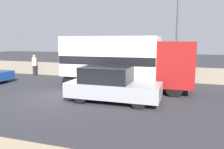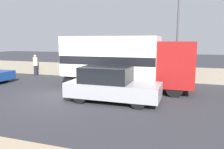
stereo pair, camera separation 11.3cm
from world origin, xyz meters
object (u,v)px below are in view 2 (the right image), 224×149
(street_lamp, at_px, (178,13))
(box_truck, at_px, (124,59))
(pedestrian, at_px, (35,65))
(car_hatchback, at_px, (111,85))

(street_lamp, distance_m, box_truck, 5.07)
(street_lamp, distance_m, pedestrian, 11.95)
(car_hatchback, xyz_separation_m, pedestrian, (-8.59, 5.55, 0.08))
(box_truck, height_order, pedestrian, box_truck)
(street_lamp, relative_size, box_truck, 1.08)
(car_hatchback, bearing_deg, pedestrian, 147.13)
(car_hatchback, bearing_deg, box_truck, 92.97)
(car_hatchback, bearing_deg, street_lamp, 64.65)
(box_truck, distance_m, pedestrian, 8.93)
(box_truck, xyz_separation_m, car_hatchback, (0.14, -2.79, -0.98))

